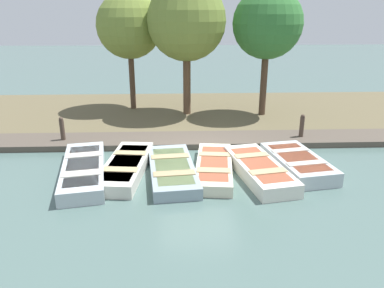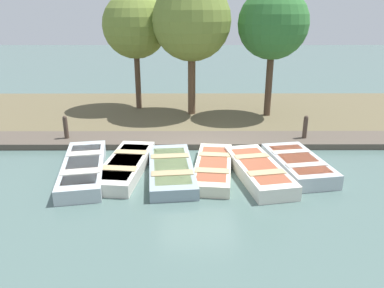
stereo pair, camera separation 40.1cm
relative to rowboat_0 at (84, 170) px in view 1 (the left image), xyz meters
The scene contains 14 objects.
ground_plane 3.47m from the rowboat_0, 108.88° to the left, with size 80.00×80.00×0.00m, color #4C6660.
shore_bank 6.94m from the rowboat_0, 151.83° to the left, with size 8.00×24.00×0.16m.
dock_walkway 4.23m from the rowboat_0, 129.22° to the left, with size 1.46×19.52×0.20m.
rowboat_0 is the anchor object (origin of this frame).
rowboat_1 1.17m from the rowboat_0, 100.29° to the left, with size 3.35×1.39×0.38m.
rowboat_2 2.47m from the rowboat_0, 89.41° to the left, with size 3.34×1.54×0.35m.
rowboat_3 3.67m from the rowboat_0, 91.83° to the left, with size 3.23×1.35×0.34m.
rowboat_4 4.91m from the rowboat_0, 87.99° to the left, with size 3.25×1.64×0.41m.
rowboat_5 6.12m from the rowboat_0, 92.02° to the left, with size 2.87×1.68×0.43m.
mooring_post_near 2.94m from the rowboat_0, 153.95° to the right, with size 0.15×0.15×1.00m.
mooring_post_far 7.47m from the rowboat_0, 110.62° to the left, with size 0.15×0.15×1.00m.
park_tree_far_left 7.93m from the rowboat_0, behind, with size 2.79×2.79×5.16m.
park_tree_left 7.74m from the rowboat_0, 153.03° to the left, with size 3.18×3.18×5.58m.
park_tree_center 9.27m from the rowboat_0, 132.49° to the left, with size 2.80×2.80×5.29m.
Camera 1 is at (10.81, -0.65, 4.41)m, focal length 35.00 mm.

